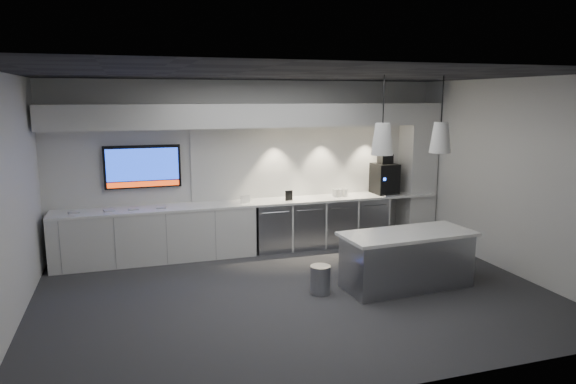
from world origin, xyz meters
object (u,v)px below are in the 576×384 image
object	(u,v)px
island	(407,259)
coffee_machine	(385,177)
bin	(320,280)
wall_tv	(143,167)

from	to	relation	value
island	coffee_machine	distance (m)	2.66
bin	coffee_machine	bearing A→B (deg)	46.19
island	bin	world-z (taller)	island
island	coffee_machine	size ratio (longest dim) A/B	2.58
wall_tv	coffee_machine	xyz separation A→B (m)	(4.40, -0.25, -0.35)
bin	coffee_machine	distance (m)	3.28
wall_tv	bin	xyz separation A→B (m)	(2.24, -2.50, -1.36)
wall_tv	coffee_machine	world-z (taller)	wall_tv
wall_tv	bin	distance (m)	3.62
wall_tv	island	world-z (taller)	wall_tv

